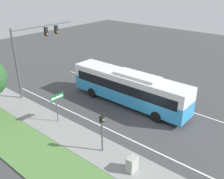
% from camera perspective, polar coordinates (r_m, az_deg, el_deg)
% --- Properties ---
extents(ground_plane, '(80.00, 80.00, 0.00)m').
position_cam_1_polar(ground_plane, '(22.40, 9.54, -7.02)').
color(ground_plane, '#424244').
extents(sidewalk, '(2.80, 80.00, 0.12)m').
position_cam_1_polar(sidewalk, '(18.18, -0.97, -14.80)').
color(sidewalk, gray).
rests_on(sidewalk, ground_plane).
extents(lane_divider_near, '(0.14, 30.00, 0.01)m').
position_cam_1_polar(lane_divider_near, '(19.84, 4.05, -11.25)').
color(lane_divider_near, silver).
rests_on(lane_divider_near, ground_plane).
extents(lane_divider_far, '(0.14, 30.00, 0.01)m').
position_cam_1_polar(lane_divider_far, '(25.22, 13.79, -3.62)').
color(lane_divider_far, silver).
rests_on(lane_divider_far, ground_plane).
extents(bus, '(2.61, 12.42, 3.37)m').
position_cam_1_polar(bus, '(24.12, 3.86, 0.67)').
color(bus, '#3393D1').
rests_on(bus, ground_plane).
extents(signal_gantry, '(7.34, 0.41, 7.20)m').
position_cam_1_polar(signal_gantry, '(26.86, -17.54, 9.53)').
color(signal_gantry, '#4C4C51').
rests_on(signal_gantry, ground_plane).
extents(pedestrian_signal, '(0.28, 0.34, 2.96)m').
position_cam_1_polar(pedestrian_signal, '(17.40, -2.29, -8.83)').
color(pedestrian_signal, '#4C4C51').
rests_on(pedestrian_signal, ground_plane).
extents(street_sign, '(1.38, 0.08, 2.71)m').
position_cam_1_polar(street_sign, '(21.43, -12.46, -2.82)').
color(street_sign, '#4C4C51').
rests_on(street_sign, ground_plane).
extents(utility_cabinet, '(0.76, 0.51, 1.02)m').
position_cam_1_polar(utility_cabinet, '(16.67, 4.59, -16.61)').
color(utility_cabinet, '#A8A8A3').
rests_on(utility_cabinet, sidewalk).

